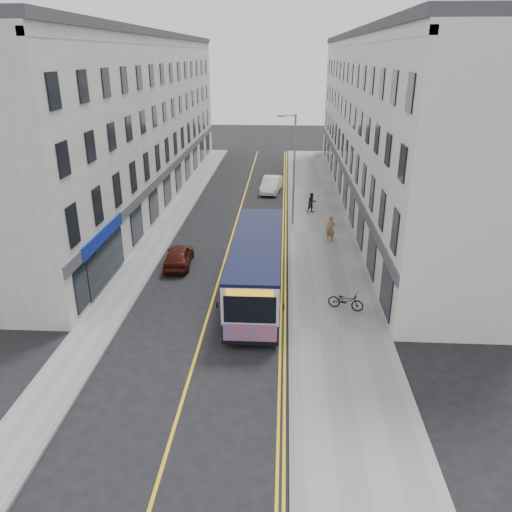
# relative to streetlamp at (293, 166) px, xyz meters

# --- Properties ---
(ground) EXTENTS (140.00, 140.00, 0.00)m
(ground) POSITION_rel_streetlamp_xyz_m (-4.17, -14.00, -4.38)
(ground) COLOR black
(ground) RESTS_ON ground
(pavement_east) EXTENTS (4.50, 64.00, 0.12)m
(pavement_east) POSITION_rel_streetlamp_xyz_m (2.08, -2.00, -4.32)
(pavement_east) COLOR gray
(pavement_east) RESTS_ON ground
(pavement_west) EXTENTS (2.00, 64.00, 0.12)m
(pavement_west) POSITION_rel_streetlamp_xyz_m (-9.17, -2.00, -4.32)
(pavement_west) COLOR gray
(pavement_west) RESTS_ON ground
(kerb_east) EXTENTS (0.18, 64.00, 0.13)m
(kerb_east) POSITION_rel_streetlamp_xyz_m (-0.17, -2.00, -4.32)
(kerb_east) COLOR slate
(kerb_east) RESTS_ON ground
(kerb_west) EXTENTS (0.18, 64.00, 0.13)m
(kerb_west) POSITION_rel_streetlamp_xyz_m (-8.17, -2.00, -4.32)
(kerb_west) COLOR slate
(kerb_west) RESTS_ON ground
(road_centre_line) EXTENTS (0.12, 64.00, 0.01)m
(road_centre_line) POSITION_rel_streetlamp_xyz_m (-4.17, -2.00, -4.38)
(road_centre_line) COLOR yellow
(road_centre_line) RESTS_ON ground
(road_dbl_yellow_inner) EXTENTS (0.10, 64.00, 0.01)m
(road_dbl_yellow_inner) POSITION_rel_streetlamp_xyz_m (-0.62, -2.00, -4.38)
(road_dbl_yellow_inner) COLOR yellow
(road_dbl_yellow_inner) RESTS_ON ground
(road_dbl_yellow_outer) EXTENTS (0.10, 64.00, 0.01)m
(road_dbl_yellow_outer) POSITION_rel_streetlamp_xyz_m (-0.42, -2.00, -4.38)
(road_dbl_yellow_outer) COLOR yellow
(road_dbl_yellow_outer) RESTS_ON ground
(terrace_east) EXTENTS (6.00, 46.00, 13.00)m
(terrace_east) POSITION_rel_streetlamp_xyz_m (7.33, 7.00, 2.12)
(terrace_east) COLOR silver
(terrace_east) RESTS_ON ground
(terrace_west) EXTENTS (6.00, 46.00, 13.00)m
(terrace_west) POSITION_rel_streetlamp_xyz_m (-13.17, 7.00, 2.12)
(terrace_west) COLOR silver
(terrace_west) RESTS_ON ground
(streetlamp) EXTENTS (1.32, 0.18, 8.00)m
(streetlamp) POSITION_rel_streetlamp_xyz_m (0.00, 0.00, 0.00)
(streetlamp) COLOR gray
(streetlamp) RESTS_ON ground
(city_bus) EXTENTS (2.51, 10.75, 3.12)m
(city_bus) POSITION_rel_streetlamp_xyz_m (-1.91, -11.76, -2.67)
(city_bus) COLOR black
(city_bus) RESTS_ON ground
(bicycle) EXTENTS (1.86, 1.16, 0.92)m
(bicycle) POSITION_rel_streetlamp_xyz_m (2.55, -13.30, -3.80)
(bicycle) COLOR black
(bicycle) RESTS_ON pavement_east
(pedestrian_near) EXTENTS (0.76, 0.65, 1.78)m
(pedestrian_near) POSITION_rel_streetlamp_xyz_m (2.54, -3.68, -3.37)
(pedestrian_near) COLOR #976B44
(pedestrian_near) RESTS_ON pavement_east
(pedestrian_far) EXTENTS (0.95, 0.87, 1.57)m
(pedestrian_far) POSITION_rel_streetlamp_xyz_m (1.61, 2.92, -3.48)
(pedestrian_far) COLOR black
(pedestrian_far) RESTS_ON pavement_east
(car_white) EXTENTS (2.05, 4.47, 1.42)m
(car_white) POSITION_rel_streetlamp_xyz_m (-1.79, 9.40, -3.67)
(car_white) COLOR white
(car_white) RESTS_ON ground
(car_maroon) EXTENTS (1.69, 3.80, 1.27)m
(car_maroon) POSITION_rel_streetlamp_xyz_m (-6.81, -8.07, -3.75)
(car_maroon) COLOR #43120B
(car_maroon) RESTS_ON ground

